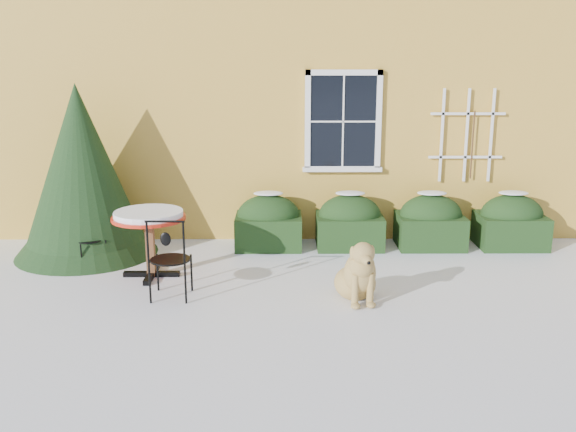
{
  "coord_description": "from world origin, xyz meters",
  "views": [
    {
      "loc": [
        -0.06,
        -7.39,
        3.0
      ],
      "look_at": [
        0.0,
        1.0,
        0.9
      ],
      "focal_mm": 40.0,
      "sensor_mm": 36.0,
      "label": 1
    }
  ],
  "objects_px": {
    "patio_chair_far": "(88,237)",
    "dog": "(358,276)",
    "evergreen_shrub": "(83,187)",
    "bistro_table": "(149,222)",
    "patio_chair_near": "(169,258)"
  },
  "relations": [
    {
      "from": "evergreen_shrub",
      "to": "patio_chair_far",
      "type": "distance_m",
      "value": 0.88
    },
    {
      "from": "bistro_table",
      "to": "patio_chair_far",
      "type": "bearing_deg",
      "value": 154.01
    },
    {
      "from": "evergreen_shrub",
      "to": "patio_chair_near",
      "type": "distance_m",
      "value": 2.56
    },
    {
      "from": "patio_chair_far",
      "to": "evergreen_shrub",
      "type": "bearing_deg",
      "value": 75.59
    },
    {
      "from": "patio_chair_near",
      "to": "patio_chair_far",
      "type": "distance_m",
      "value": 1.94
    },
    {
      "from": "evergreen_shrub",
      "to": "bistro_table",
      "type": "distance_m",
      "value": 1.64
    },
    {
      "from": "dog",
      "to": "bistro_table",
      "type": "bearing_deg",
      "value": 150.92
    },
    {
      "from": "bistro_table",
      "to": "dog",
      "type": "distance_m",
      "value": 2.97
    },
    {
      "from": "bistro_table",
      "to": "patio_chair_far",
      "type": "xyz_separation_m",
      "value": [
        -1.0,
        0.49,
        -0.35
      ]
    },
    {
      "from": "evergreen_shrub",
      "to": "dog",
      "type": "height_order",
      "value": "evergreen_shrub"
    },
    {
      "from": "bistro_table",
      "to": "dog",
      "type": "bearing_deg",
      "value": -18.9
    },
    {
      "from": "patio_chair_near",
      "to": "bistro_table",
      "type": "bearing_deg",
      "value": -62.05
    },
    {
      "from": "evergreen_shrub",
      "to": "patio_chair_far",
      "type": "bearing_deg",
      "value": -70.47
    },
    {
      "from": "patio_chair_far",
      "to": "dog",
      "type": "distance_m",
      "value": 4.05
    },
    {
      "from": "evergreen_shrub",
      "to": "bistro_table",
      "type": "height_order",
      "value": "evergreen_shrub"
    }
  ]
}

